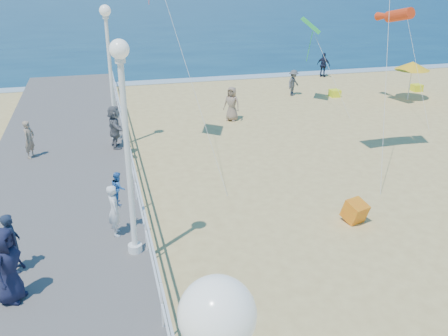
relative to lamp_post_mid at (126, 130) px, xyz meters
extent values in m
plane|color=#E1C475|center=(5.35, 0.00, -3.66)|extent=(160.00, 160.00, 0.00)
cube|color=#0D324E|center=(5.35, 65.00, -3.65)|extent=(160.00, 90.00, 0.05)
cube|color=silver|center=(5.35, 20.50, -3.63)|extent=(160.00, 1.20, 0.04)
cube|color=slate|center=(-2.15, 0.00, -3.46)|extent=(5.00, 44.00, 0.40)
cube|color=white|center=(0.30, 0.00, -2.21)|extent=(0.05, 42.00, 0.06)
cube|color=white|center=(0.30, 0.00, -2.71)|extent=(0.05, 42.00, 0.04)
sphere|color=white|center=(0.00, -9.00, 1.84)|extent=(0.44, 0.44, 0.44)
cylinder|color=white|center=(0.00, 0.00, -3.16)|extent=(0.36, 0.36, 0.20)
cylinder|color=white|center=(0.00, 0.00, -0.81)|extent=(0.14, 0.14, 4.70)
sphere|color=white|center=(0.00, 0.00, 1.84)|extent=(0.44, 0.44, 0.44)
cylinder|color=white|center=(0.00, 9.00, -3.16)|extent=(0.36, 0.36, 0.20)
cylinder|color=white|center=(0.00, 9.00, -0.81)|extent=(0.14, 0.14, 4.70)
sphere|color=white|center=(0.00, 9.00, 1.84)|extent=(0.44, 0.44, 0.44)
imported|color=silver|center=(-0.42, 1.00, -2.54)|extent=(0.38, 0.55, 1.45)
imported|color=#3370C0|center=(-0.27, 1.15, -1.96)|extent=(0.37, 0.46, 0.90)
imported|color=#192337|center=(-2.83, -0.12, -2.51)|extent=(0.44, 0.60, 1.50)
imported|color=#161932|center=(-2.75, -1.30, -2.38)|extent=(0.84, 1.00, 1.75)
imported|color=slate|center=(-0.05, 7.89, -2.41)|extent=(0.66, 1.62, 1.70)
imported|color=gray|center=(-3.19, 7.58, -2.55)|extent=(0.54, 0.62, 1.43)
imported|color=#4E4F53|center=(10.35, 15.25, -2.92)|extent=(1.09, 1.02, 1.47)
imported|color=#192038|center=(14.11, 19.34, -2.86)|extent=(0.90, 0.97, 1.60)
imported|color=gray|center=(5.65, 11.45, -2.83)|extent=(0.97, 0.92, 1.66)
cube|color=#E4440D|center=(6.54, 0.66, -3.36)|extent=(0.75, 0.85, 0.74)
cylinder|color=white|center=(16.24, 12.74, -2.76)|extent=(0.05, 0.05, 1.80)
cone|color=yellow|center=(16.24, 12.74, -1.75)|extent=(1.90, 1.90, 0.45)
cube|color=#F6FE1A|center=(12.58, 14.40, -3.46)|extent=(0.55, 0.55, 0.40)
cube|color=#F7F71A|center=(17.90, 14.39, -3.46)|extent=(0.55, 0.55, 0.40)
cylinder|color=red|center=(14.17, 11.44, 1.09)|extent=(1.01, 2.70, 1.08)
cube|color=green|center=(10.35, 13.34, 0.49)|extent=(1.43, 1.52, 0.74)
camera|label=1|loc=(-0.51, -11.14, 3.63)|focal=40.00mm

